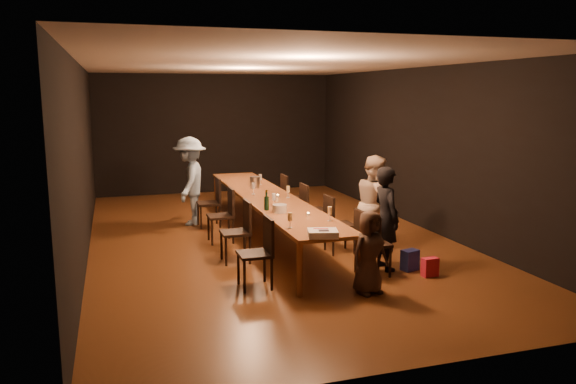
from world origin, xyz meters
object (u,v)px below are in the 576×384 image
object	(u,v)px
chair_right_3	(293,198)
chair_left_2	(220,215)
chair_left_1	(235,232)
champagne_bottle	(267,200)
table	(268,199)
chair_right_0	(373,243)
chair_left_0	(255,253)
chair_right_1	(340,224)
birthday_cake	(323,233)
plate_stack	(280,209)
chair_left_3	(209,203)
ice_bucket	(255,182)
woman_tan	(375,204)
woman_birthday	(386,218)
child	(370,252)
chair_right_2	(314,209)
man_blue	(190,181)

from	to	relation	value
chair_right_3	chair_left_2	size ratio (longest dim) A/B	1.00
chair_left_1	champagne_bottle	size ratio (longest dim) A/B	2.93
table	champagne_bottle	size ratio (longest dim) A/B	18.91
chair_right_0	chair_left_0	distance (m)	1.70
chair_right_1	chair_right_3	bearing A→B (deg)	180.00
chair_right_3	birthday_cake	distance (m)	4.21
table	plate_stack	distance (m)	1.37
chair_left_1	chair_left_3	bearing A→B (deg)	0.00
chair_right_0	champagne_bottle	xyz separation A→B (m)	(-1.19, 1.28, 0.44)
ice_bucket	chair_left_2	bearing A→B (deg)	-131.33
table	chair_right_3	world-z (taller)	chair_right_3
chair_right_1	woman_tan	bearing A→B (deg)	79.20
woman_birthday	birthday_cake	distance (m)	1.43
chair_right_1	chair_left_0	bearing A→B (deg)	-54.78
chair_left_0	woman_birthday	xyz separation A→B (m)	(2.00, 0.21, 0.28)
chair_left_3	ice_bucket	world-z (taller)	ice_bucket
chair_left_2	woman_birthday	xyz separation A→B (m)	(2.00, -2.19, 0.28)
chair_left_3	child	bearing A→B (deg)	-162.54
chair_left_2	plate_stack	size ratio (longest dim) A/B	4.30
chair_right_1	chair_left_0	distance (m)	2.08
chair_left_0	chair_left_1	world-z (taller)	same
champagne_bottle	woman_birthday	bearing A→B (deg)	-35.70
chair_left_0	plate_stack	distance (m)	1.29
woman_tan	plate_stack	distance (m)	1.60
table	chair_left_3	xyz separation A→B (m)	(-0.85, 1.20, -0.24)
chair_left_3	woman_birthday	distance (m)	3.94
table	child	world-z (taller)	child
chair_right_0	woman_tan	xyz separation A→B (m)	(0.56, 1.09, 0.31)
birthday_cake	ice_bucket	world-z (taller)	ice_bucket
chair_right_3	chair_left_0	xyz separation A→B (m)	(-1.70, -3.60, 0.00)
woman_tan	birthday_cake	distance (m)	2.18
table	chair_right_0	distance (m)	2.56
woman_tan	chair_right_1	bearing A→B (deg)	94.74
table	birthday_cake	size ratio (longest dim) A/B	13.86
chair_right_0	chair_right_2	xyz separation A→B (m)	(0.00, 2.40, 0.00)
table	woman_birthday	distance (m)	2.47
chair_right_3	chair_left_1	bearing A→B (deg)	-35.31
chair_right_2	chair_left_0	bearing A→B (deg)	-35.31
table	chair_left_0	world-z (taller)	chair_left_0
table	ice_bucket	xyz separation A→B (m)	(0.00, 0.97, 0.15)
chair_left_0	ice_bucket	world-z (taller)	ice_bucket
table	chair_left_3	world-z (taller)	chair_left_3
chair_right_1	birthday_cake	distance (m)	1.97
chair_right_2	man_blue	xyz separation A→B (m)	(-2.00, 1.50, 0.38)
chair_right_1	chair_left_3	xyz separation A→B (m)	(-1.70, 2.40, 0.00)
chair_right_0	child	xyz separation A→B (m)	(-0.37, -0.64, 0.07)
chair_left_0	ice_bucket	size ratio (longest dim) A/B	4.41
champagne_bottle	ice_bucket	world-z (taller)	champagne_bottle
plate_stack	chair_left_0	bearing A→B (deg)	-121.92
chair_right_1	chair_left_3	bearing A→B (deg)	-144.69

